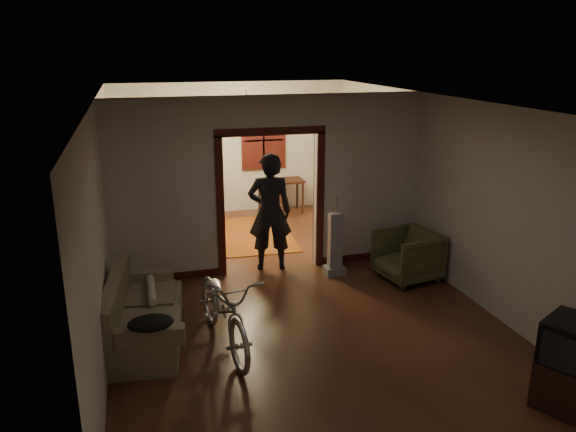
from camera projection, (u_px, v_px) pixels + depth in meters
name	position (u px, v px, depth m)	size (l,w,h in m)	color
floor	(283.00, 286.00, 8.54)	(5.00, 8.50, 0.01)	#3C1D13
ceiling	(282.00, 99.00, 7.73)	(5.00, 8.50, 0.01)	white
wall_back	(231.00, 148.00, 12.06)	(5.00, 0.02, 2.80)	beige
wall_left	(102.00, 210.00, 7.50)	(0.02, 8.50, 2.80)	beige
wall_right	(436.00, 186.00, 8.78)	(0.02, 8.50, 2.80)	beige
partition_wall	(270.00, 185.00, 8.83)	(5.00, 0.14, 2.80)	beige
door_casing	(270.00, 204.00, 8.92)	(1.74, 0.20, 2.32)	#3C110D
far_window	(263.00, 140.00, 12.16)	(0.98, 0.06, 1.28)	black
chandelier	(247.00, 112.00, 10.17)	(0.24, 0.24, 0.24)	#FFE0A5
light_switch	(334.00, 191.00, 9.07)	(0.08, 0.01, 0.12)	silver
sofa	(145.00, 309.00, 6.85)	(0.82, 1.82, 0.84)	#676145
rolled_paper	(151.00, 290.00, 7.12)	(0.10, 0.10, 0.79)	beige
jacket	(150.00, 323.00, 5.95)	(0.48, 0.36, 0.14)	black
bicycle	(224.00, 308.00, 6.70)	(0.66, 1.89, 0.99)	silver
armchair	(407.00, 255.00, 8.69)	(0.83, 0.86, 0.78)	#4B4F2C
tv_stand	(566.00, 383.00, 5.63)	(0.55, 0.50, 0.50)	black
crt_tv	(573.00, 343.00, 5.50)	(0.55, 0.49, 0.47)	black
vacuum	(335.00, 244.00, 8.85)	(0.31, 0.25, 1.02)	gray
person	(270.00, 212.00, 8.96)	(0.70, 0.46, 1.92)	black
oriental_rug	(244.00, 235.00, 10.82)	(1.76, 2.31, 0.02)	maroon
locker	(167.00, 180.00, 11.66)	(0.84, 0.47, 1.68)	#1D311D
globe	(164.00, 127.00, 11.34)	(0.30, 0.30, 0.30)	#1E5972
desk	(281.00, 196.00, 12.25)	(0.97, 0.54, 0.72)	black
desk_chair	(273.00, 200.00, 11.77)	(0.36, 0.36, 0.81)	black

